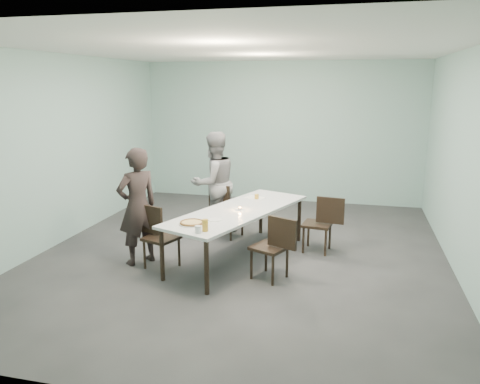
% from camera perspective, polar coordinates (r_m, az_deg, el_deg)
% --- Properties ---
extents(ground, '(7.00, 7.00, 0.00)m').
position_cam_1_polar(ground, '(7.21, 0.31, -7.48)').
color(ground, '#333335').
rests_on(ground, ground).
extents(room_shell, '(6.02, 7.02, 3.01)m').
position_cam_1_polar(room_shell, '(6.77, 0.33, 8.78)').
color(room_shell, '#96BDB8').
rests_on(room_shell, ground).
extents(table, '(1.75, 2.75, 0.75)m').
position_cam_1_polar(table, '(6.80, -0.20, -2.61)').
color(table, white).
rests_on(table, ground).
extents(chair_near_left, '(0.65, 0.53, 0.87)m').
position_cam_1_polar(chair_near_left, '(6.67, -10.10, -4.86)').
color(chair_near_left, black).
rests_on(chair_near_left, ground).
extents(chair_far_left, '(0.65, 0.54, 0.87)m').
position_cam_1_polar(chair_far_left, '(7.90, -1.91, -1.82)').
color(chair_far_left, black).
rests_on(chair_far_left, ground).
extents(chair_near_right, '(0.65, 0.55, 0.87)m').
position_cam_1_polar(chair_near_right, '(6.14, 4.26, -6.29)').
color(chair_near_right, black).
rests_on(chair_near_right, ground).
extents(chair_far_right, '(0.63, 0.47, 0.87)m').
position_cam_1_polar(chair_far_right, '(7.23, 10.04, -3.43)').
color(chair_far_right, black).
rests_on(chair_far_right, ground).
extents(diner_near, '(0.69, 0.73, 1.68)m').
position_cam_1_polar(diner_near, '(6.76, -12.38, -1.74)').
color(diner_near, black).
rests_on(diner_near, ground).
extents(diner_far, '(1.06, 1.08, 1.75)m').
position_cam_1_polar(diner_far, '(8.00, -3.19, 1.11)').
color(diner_far, gray).
rests_on(diner_far, ground).
extents(pizza, '(0.34, 0.34, 0.04)m').
position_cam_1_polar(pizza, '(6.12, -5.88, -3.75)').
color(pizza, white).
rests_on(pizza, table).
extents(side_plate, '(0.18, 0.18, 0.01)m').
position_cam_1_polar(side_plate, '(6.27, -3.06, -3.41)').
color(side_plate, white).
rests_on(side_plate, table).
extents(beer_glass, '(0.08, 0.08, 0.15)m').
position_cam_1_polar(beer_glass, '(5.80, -4.27, -4.07)').
color(beer_glass, gold).
rests_on(beer_glass, table).
extents(water_tumbler, '(0.08, 0.08, 0.09)m').
position_cam_1_polar(water_tumbler, '(5.75, -5.12, -4.56)').
color(water_tumbler, silver).
rests_on(water_tumbler, table).
extents(tealight, '(0.06, 0.06, 0.05)m').
position_cam_1_polar(tealight, '(6.75, -0.02, -2.05)').
color(tealight, silver).
rests_on(tealight, table).
extents(amber_tumbler, '(0.07, 0.07, 0.08)m').
position_cam_1_polar(amber_tumbler, '(7.38, 2.04, -0.58)').
color(amber_tumbler, gold).
rests_on(amber_tumbler, table).
extents(menu, '(0.36, 0.31, 0.01)m').
position_cam_1_polar(menu, '(7.48, 1.83, -0.69)').
color(menu, silver).
rests_on(menu, table).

